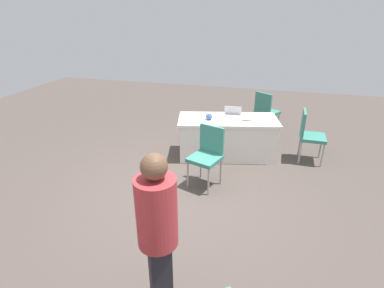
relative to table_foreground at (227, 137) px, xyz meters
name	(u,v)px	position (x,y,z in m)	size (l,w,h in m)	color
ground_plane	(180,199)	(0.43, 1.67, -0.38)	(14.40, 14.40, 0.00)	#4C423D
table_foreground	(227,137)	(0.00, 0.00, 0.00)	(1.95, 1.18, 0.75)	silver
chair_tucked_left	(309,133)	(-1.46, -0.17, 0.17)	(0.45, 0.45, 0.95)	#9E9993
chair_tucked_right	(207,153)	(0.14, 1.12, 0.18)	(0.56, 0.56, 0.96)	#9E9993
chair_aisle	(266,110)	(-0.64, -1.42, 0.16)	(0.61, 0.61, 0.94)	#9E9993
person_presenter	(158,232)	(0.07, 3.40, 0.52)	(0.47, 0.47, 1.62)	#26262D
laptop_silver	(232,116)	(-0.07, -0.05, 0.41)	(0.33, 0.31, 0.21)	silver
yarn_ball	(209,117)	(0.33, 0.15, 0.43)	(0.12, 0.12, 0.12)	#3F5999
scissors_red	(247,121)	(-0.35, 0.03, 0.38)	(0.18, 0.04, 0.01)	red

